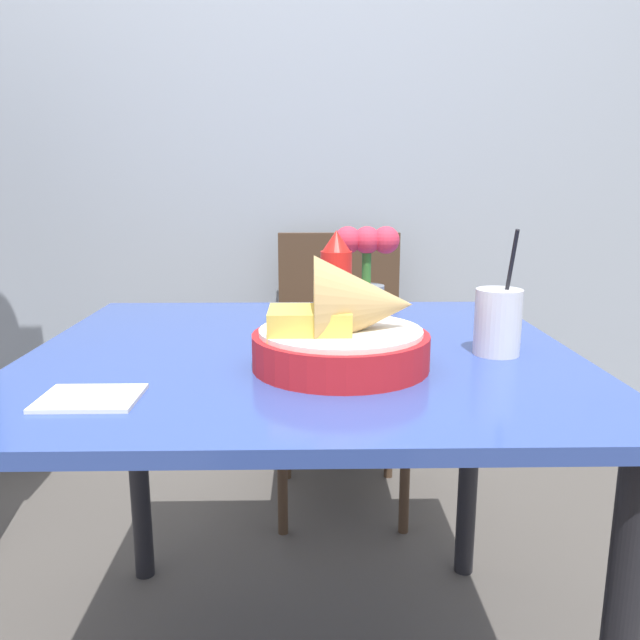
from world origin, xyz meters
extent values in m
cube|color=#9EA8B7|center=(0.00, 1.09, 1.30)|extent=(7.00, 0.06, 2.60)
cube|color=#334C9E|center=(0.00, 0.00, 0.72)|extent=(0.97, 0.90, 0.02)
cylinder|color=black|center=(-0.43, 0.39, 0.35)|extent=(0.05, 0.05, 0.70)
cylinder|color=black|center=(0.43, 0.39, 0.35)|extent=(0.05, 0.05, 0.70)
cylinder|color=#473323|center=(-0.07, 0.58, 0.22)|extent=(0.03, 0.03, 0.43)
cylinder|color=#473323|center=(0.29, 0.58, 0.22)|extent=(0.03, 0.03, 0.43)
cylinder|color=#473323|center=(-0.07, 0.94, 0.22)|extent=(0.03, 0.03, 0.43)
cylinder|color=#473323|center=(0.29, 0.94, 0.22)|extent=(0.03, 0.03, 0.43)
cube|color=#473323|center=(0.11, 0.76, 0.44)|extent=(0.40, 0.40, 0.02)
cube|color=#473323|center=(0.11, 0.95, 0.66)|extent=(0.40, 0.03, 0.41)
cylinder|color=red|center=(0.06, -0.12, 0.76)|extent=(0.29, 0.29, 0.06)
cylinder|color=white|center=(0.06, -0.12, 0.79)|extent=(0.27, 0.27, 0.01)
cone|color=tan|center=(0.10, -0.12, 0.83)|extent=(0.16, 0.16, 0.16)
cube|color=#E5C14C|center=(0.01, -0.14, 0.81)|extent=(0.13, 0.10, 0.04)
cylinder|color=red|center=(0.07, 0.08, 0.81)|extent=(0.06, 0.06, 0.17)
cone|color=red|center=(0.07, 0.08, 0.91)|extent=(0.05, 0.05, 0.04)
cylinder|color=silver|center=(0.34, -0.05, 0.78)|extent=(0.08, 0.08, 0.12)
cylinder|color=black|center=(0.34, -0.05, 0.78)|extent=(0.07, 0.07, 0.09)
cylinder|color=black|center=(0.35, -0.05, 0.84)|extent=(0.01, 0.08, 0.22)
cylinder|color=gray|center=(0.13, 0.16, 0.77)|extent=(0.07, 0.07, 0.09)
cylinder|color=#33722D|center=(0.13, 0.16, 0.86)|extent=(0.02, 0.02, 0.08)
sphere|color=#DB334C|center=(0.13, 0.16, 0.91)|extent=(0.06, 0.06, 0.06)
sphere|color=#DB334C|center=(0.09, 0.16, 0.91)|extent=(0.06, 0.06, 0.06)
sphere|color=#DB334C|center=(0.17, 0.16, 0.91)|extent=(0.06, 0.06, 0.06)
cube|color=white|center=(-0.29, -0.28, 0.73)|extent=(0.14, 0.11, 0.01)
camera|label=1|loc=(0.01, -1.10, 1.02)|focal=35.00mm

